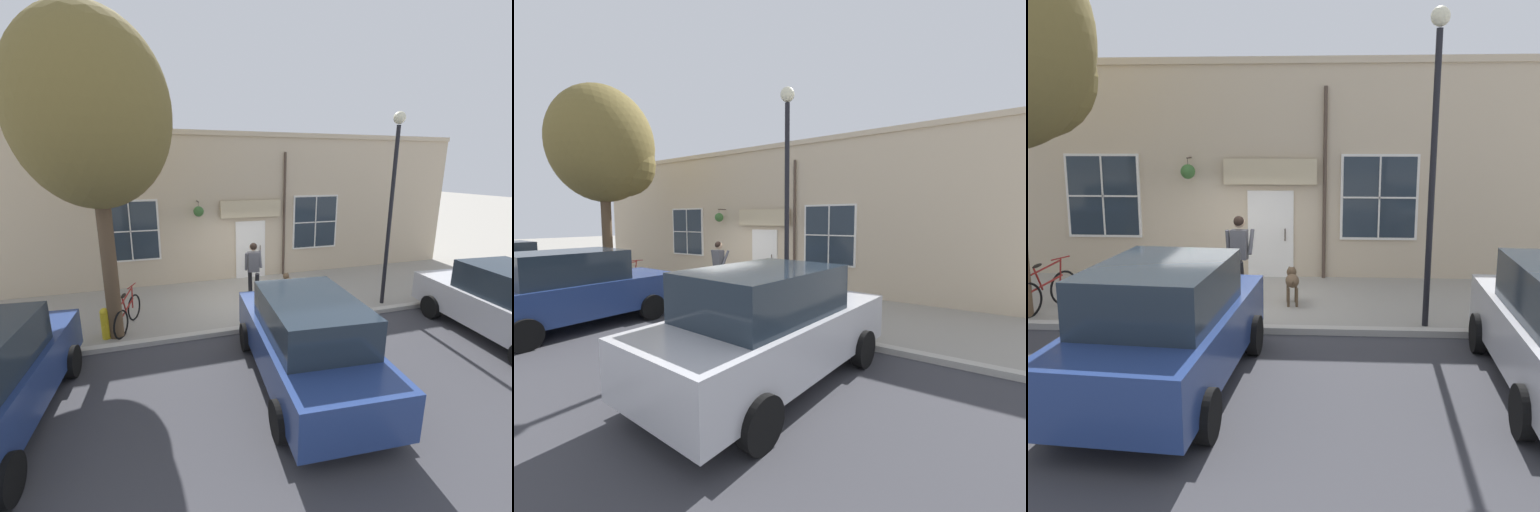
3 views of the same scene
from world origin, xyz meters
TOP-DOWN VIEW (x-y plane):
  - ground_plane at (0.00, 0.00)m, footprint 90.00×90.00m
  - storefront_facade at (-2.34, 0.00)m, footprint 0.95×18.00m
  - pedestrian_walking at (-0.17, 0.05)m, footprint 0.66×0.59m
  - dog_on_leash at (0.15, 1.16)m, footprint 1.01×0.33m
  - street_tree_by_curb at (1.23, -3.79)m, footprint 3.57×3.21m
  - leaning_bicycle at (0.92, -3.60)m, footprint 1.67×0.58m
  - parked_car_mid_block at (4.33, -0.28)m, footprint 4.43×2.20m
  - parked_car_far_end at (4.17, 4.96)m, footprint 4.43×2.20m
  - street_lamp at (1.43, 3.62)m, footprint 0.32×0.32m
  - fire_hydrant at (1.37, -4.08)m, footprint 0.34×0.20m

SIDE VIEW (x-z plane):
  - ground_plane at x=0.00m, z-range 0.00..0.00m
  - leaning_bicycle at x=0.92m, z-range -0.12..0.88m
  - fire_hydrant at x=1.37m, z-range 0.01..0.78m
  - dog_on_leash at x=0.15m, z-range 0.12..0.84m
  - parked_car_mid_block at x=4.33m, z-range 0.00..1.75m
  - parked_car_far_end at x=4.17m, z-range 0.00..1.75m
  - pedestrian_walking at x=-0.17m, z-range 0.19..1.94m
  - storefront_facade at x=-2.34m, z-range 0.00..5.14m
  - street_lamp at x=1.43m, z-range 0.77..6.17m
  - street_tree_by_curb at x=1.23m, z-range 1.39..8.39m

